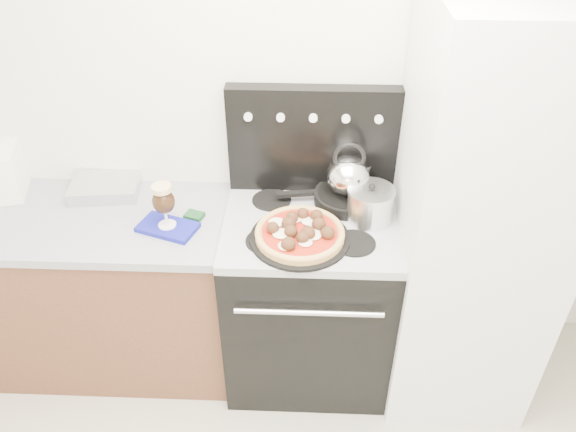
{
  "coord_description": "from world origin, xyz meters",
  "views": [
    {
      "loc": [
        0.06,
        -0.79,
        2.38
      ],
      "look_at": [
        -0.01,
        1.05,
        1.04
      ],
      "focal_mm": 35.0,
      "sensor_mm": 36.0,
      "label": 1
    }
  ],
  "objects_px": {
    "base_cabinet": "(86,292)",
    "stock_pot": "(370,205)",
    "pizza_pan": "(300,238)",
    "pizza": "(300,232)",
    "stove_body": "(308,300)",
    "skillet": "(346,198)",
    "tea_kettle": "(348,173)",
    "beer_glass": "(164,206)",
    "fridge": "(476,223)",
    "oven_mitt": "(168,227)"
  },
  "relations": [
    {
      "from": "base_cabinet",
      "to": "stove_body",
      "type": "xyz_separation_m",
      "value": [
        1.1,
        -0.02,
        0.01
      ]
    },
    {
      "from": "oven_mitt",
      "to": "base_cabinet",
      "type": "bearing_deg",
      "value": 170.28
    },
    {
      "from": "stove_body",
      "to": "beer_glass",
      "type": "bearing_deg",
      "value": -174.57
    },
    {
      "from": "stove_body",
      "to": "stock_pot",
      "type": "relative_size",
      "value": 4.48
    },
    {
      "from": "tea_kettle",
      "to": "stock_pot",
      "type": "bearing_deg",
      "value": -50.04
    },
    {
      "from": "beer_glass",
      "to": "pizza",
      "type": "relative_size",
      "value": 0.56
    },
    {
      "from": "beer_glass",
      "to": "tea_kettle",
      "type": "bearing_deg",
      "value": 14.94
    },
    {
      "from": "oven_mitt",
      "to": "skillet",
      "type": "relative_size",
      "value": 0.85
    },
    {
      "from": "tea_kettle",
      "to": "beer_glass",
      "type": "bearing_deg",
      "value": -162.59
    },
    {
      "from": "fridge",
      "to": "oven_mitt",
      "type": "relative_size",
      "value": 7.64
    },
    {
      "from": "oven_mitt",
      "to": "pizza_pan",
      "type": "xyz_separation_m",
      "value": [
        0.57,
        -0.07,
        0.02
      ]
    },
    {
      "from": "stove_body",
      "to": "beer_glass",
      "type": "height_order",
      "value": "beer_glass"
    },
    {
      "from": "stock_pot",
      "to": "stove_body",
      "type": "bearing_deg",
      "value": -174.07
    },
    {
      "from": "beer_glass",
      "to": "stock_pot",
      "type": "height_order",
      "value": "beer_glass"
    },
    {
      "from": "stock_pot",
      "to": "base_cabinet",
      "type": "bearing_deg",
      "value": -179.94
    },
    {
      "from": "pizza",
      "to": "skillet",
      "type": "bearing_deg",
      "value": 53.74
    },
    {
      "from": "base_cabinet",
      "to": "stock_pot",
      "type": "bearing_deg",
      "value": 0.06
    },
    {
      "from": "beer_glass",
      "to": "pizza_pan",
      "type": "relative_size",
      "value": 0.5
    },
    {
      "from": "fridge",
      "to": "pizza_pan",
      "type": "relative_size",
      "value": 4.54
    },
    {
      "from": "beer_glass",
      "to": "skillet",
      "type": "bearing_deg",
      "value": 14.94
    },
    {
      "from": "pizza",
      "to": "tea_kettle",
      "type": "bearing_deg",
      "value": 53.74
    },
    {
      "from": "beer_glass",
      "to": "stock_pot",
      "type": "distance_m",
      "value": 0.88
    },
    {
      "from": "beer_glass",
      "to": "pizza",
      "type": "xyz_separation_m",
      "value": [
        0.57,
        -0.07,
        -0.07
      ]
    },
    {
      "from": "oven_mitt",
      "to": "stove_body",
      "type": "bearing_deg",
      "value": 5.43
    },
    {
      "from": "pizza",
      "to": "stock_pot",
      "type": "height_order",
      "value": "stock_pot"
    },
    {
      "from": "fridge",
      "to": "skillet",
      "type": "height_order",
      "value": "fridge"
    },
    {
      "from": "skillet",
      "to": "tea_kettle",
      "type": "xyz_separation_m",
      "value": [
        0.0,
        0.0,
        0.13
      ]
    },
    {
      "from": "fridge",
      "to": "oven_mitt",
      "type": "bearing_deg",
      "value": -178.54
    },
    {
      "from": "stove_body",
      "to": "pizza_pan",
      "type": "distance_m",
      "value": 0.51
    },
    {
      "from": "stove_body",
      "to": "pizza_pan",
      "type": "relative_size",
      "value": 2.1
    },
    {
      "from": "fridge",
      "to": "stock_pot",
      "type": "height_order",
      "value": "fridge"
    },
    {
      "from": "fridge",
      "to": "tea_kettle",
      "type": "xyz_separation_m",
      "value": [
        -0.54,
        0.17,
        0.13
      ]
    },
    {
      "from": "skillet",
      "to": "fridge",
      "type": "bearing_deg",
      "value": -17.84
    },
    {
      "from": "oven_mitt",
      "to": "beer_glass",
      "type": "relative_size",
      "value": 1.2
    },
    {
      "from": "base_cabinet",
      "to": "skillet",
      "type": "relative_size",
      "value": 4.94
    },
    {
      "from": "base_cabinet",
      "to": "fridge",
      "type": "relative_size",
      "value": 0.76
    },
    {
      "from": "fridge",
      "to": "pizza",
      "type": "relative_size",
      "value": 5.12
    },
    {
      "from": "base_cabinet",
      "to": "tea_kettle",
      "type": "distance_m",
      "value": 1.43
    },
    {
      "from": "stove_body",
      "to": "pizza_pan",
      "type": "height_order",
      "value": "pizza_pan"
    },
    {
      "from": "stove_body",
      "to": "beer_glass",
      "type": "xyz_separation_m",
      "value": [
        -0.62,
        -0.06,
        0.58
      ]
    },
    {
      "from": "pizza_pan",
      "to": "skillet",
      "type": "xyz_separation_m",
      "value": [
        0.2,
        0.28,
        0.02
      ]
    },
    {
      "from": "base_cabinet",
      "to": "tea_kettle",
      "type": "xyz_separation_m",
      "value": [
        1.27,
        0.12,
        0.65
      ]
    },
    {
      "from": "pizza_pan",
      "to": "pizza",
      "type": "xyz_separation_m",
      "value": [
        -0.0,
        0.0,
        0.03
      ]
    },
    {
      "from": "stock_pot",
      "to": "oven_mitt",
      "type": "bearing_deg",
      "value": -174.42
    },
    {
      "from": "pizza_pan",
      "to": "skillet",
      "type": "height_order",
      "value": "skillet"
    },
    {
      "from": "pizza",
      "to": "skillet",
      "type": "height_order",
      "value": "pizza"
    },
    {
      "from": "stove_body",
      "to": "fridge",
      "type": "xyz_separation_m",
      "value": [
        0.7,
        -0.03,
        0.51
      ]
    },
    {
      "from": "base_cabinet",
      "to": "pizza",
      "type": "bearing_deg",
      "value": -8.35
    },
    {
      "from": "base_cabinet",
      "to": "pizza",
      "type": "height_order",
      "value": "pizza"
    },
    {
      "from": "fridge",
      "to": "stock_pot",
      "type": "relative_size",
      "value": 9.67
    }
  ]
}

